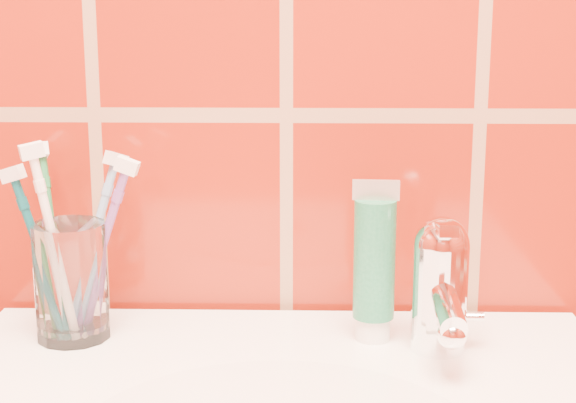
{
  "coord_description": "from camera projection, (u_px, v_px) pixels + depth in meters",
  "views": [
    {
      "loc": [
        0.02,
        0.37,
        1.15
      ],
      "look_at": [
        0.0,
        1.08,
        0.98
      ],
      "focal_mm": 55.0,
      "sensor_mm": 36.0,
      "label": 1
    }
  ],
  "objects": [
    {
      "name": "glass_tumbler",
      "position": [
        71.0,
        281.0,
        0.79
      ],
      "size": [
        0.08,
        0.08,
        0.11
      ],
      "primitive_type": "cylinder",
      "rotation": [
        0.0,
        0.0,
        0.2
      ],
      "color": "white",
      "rests_on": "pedestal_sink"
    },
    {
      "name": "toothpaste_tube",
      "position": [
        374.0,
        266.0,
        0.78
      ],
      "size": [
        0.04,
        0.04,
        0.15
      ],
      "rotation": [
        0.0,
        0.0,
        -0.07
      ],
      "color": "white",
      "rests_on": "pedestal_sink"
    },
    {
      "name": "faucet",
      "position": [
        441.0,
        281.0,
        0.75
      ],
      "size": [
        0.05,
        0.11,
        0.12
      ],
      "color": "white",
      "rests_on": "pedestal_sink"
    },
    {
      "name": "toothbrush_0",
      "position": [
        41.0,
        255.0,
        0.78
      ],
      "size": [
        0.1,
        0.09,
        0.17
      ],
      "primitive_type": null,
      "rotation": [
        0.31,
        0.0,
        -1.81
      ],
      "color": "#0B5763",
      "rests_on": "glass_tumbler"
    },
    {
      "name": "toothbrush_1",
      "position": [
        55.0,
        245.0,
        0.77
      ],
      "size": [
        0.08,
        0.07,
        0.19
      ],
      "primitive_type": null,
      "rotation": [
        0.17,
        0.0,
        -1.1
      ],
      "color": "white",
      "rests_on": "glass_tumbler"
    },
    {
      "name": "toothbrush_2",
      "position": [
        102.0,
        249.0,
        0.79
      ],
      "size": [
        0.09,
        0.08,
        0.17
      ],
      "primitive_type": null,
      "rotation": [
        0.34,
        0.0,
        1.5
      ],
      "color": "#734697",
      "rests_on": "glass_tumbler"
    },
    {
      "name": "toothbrush_3",
      "position": [
        53.0,
        240.0,
        0.81
      ],
      "size": [
        0.11,
        0.16,
        0.2
      ],
      "primitive_type": null,
      "rotation": [
        0.41,
        0.0,
        -2.7
      ],
      "color": "#1C6B37",
      "rests_on": "glass_tumbler"
    },
    {
      "name": "toothbrush_4",
      "position": [
        92.0,
        244.0,
        0.81
      ],
      "size": [
        0.13,
        0.13,
        0.18
      ],
      "primitive_type": null,
      "rotation": [
        0.36,
        0.0,
        2.34
      ],
      "color": "#6C93C0",
      "rests_on": "glass_tumbler"
    }
  ]
}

